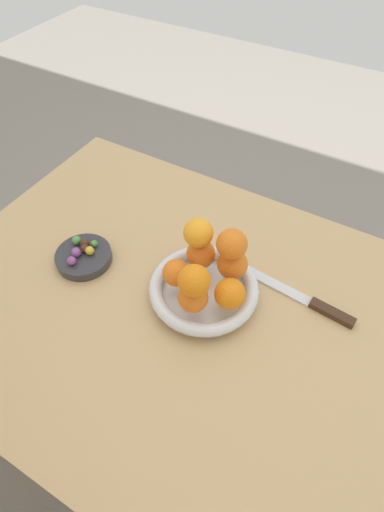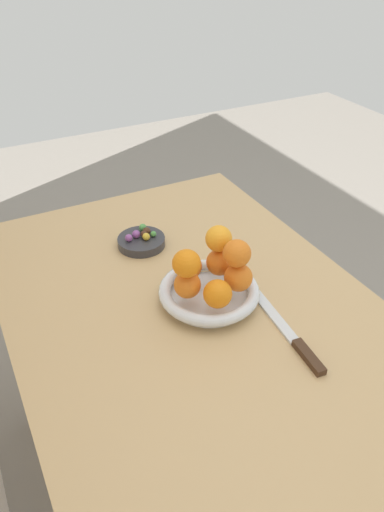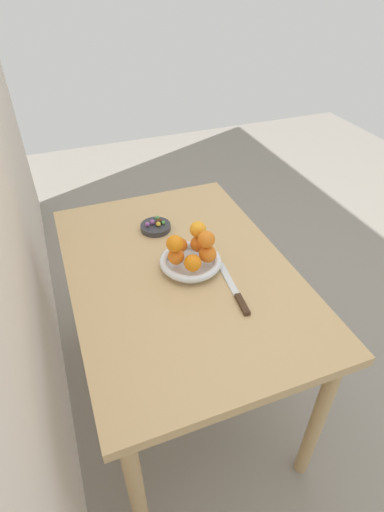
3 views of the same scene
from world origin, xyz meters
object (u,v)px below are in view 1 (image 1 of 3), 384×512
(candy_dish, at_px, (84,257))
(candy_ball_2, at_px, (94,244))
(dining_table, at_px, (194,332))
(orange_6, at_px, (198,233))
(candy_ball_3, at_px, (77,240))
(orange_3, at_px, (193,297))
(orange_1, at_px, (201,254))
(knife, at_px, (303,298))
(candy_ball_4, at_px, (85,248))
(candy_ball_1, at_px, (90,250))
(candy_ball_6, at_px, (72,261))
(orange_5, at_px, (232,244))
(orange_7, at_px, (194,281))
(orange_0, at_px, (232,264))
(orange_2, at_px, (176,273))
(candy_ball_0, at_px, (76,252))
(fruit_bowl, at_px, (205,290))
(candy_ball_5, at_px, (85,243))
(orange_4, at_px, (230,294))

(candy_dish, distance_m, candy_ball_2, 0.04)
(dining_table, relative_size, candy_dish, 9.17)
(orange_6, bearing_deg, candy_dish, 20.83)
(candy_ball_3, bearing_deg, orange_3, 175.29)
(orange_1, height_order, knife, orange_1)
(orange_1, xyz_separation_m, candy_ball_3, (0.27, 0.07, -0.04))
(candy_ball_4, height_order, knife, candy_ball_4)
(orange_1, height_order, candy_ball_1, orange_1)
(candy_dish, height_order, candy_ball_2, candy_ball_2)
(candy_ball_1, xyz_separation_m, candy_ball_6, (0.01, 0.04, -0.00))
(orange_5, height_order, orange_6, orange_5)
(orange_3, relative_size, orange_7, 0.97)
(candy_ball_2, relative_size, candy_ball_3, 0.76)
(orange_0, xyz_separation_m, knife, (-0.14, -0.04, -0.07))
(orange_2, bearing_deg, candy_ball_0, 8.98)
(orange_2, bearing_deg, fruit_bowl, -158.60)
(dining_table, height_order, candy_ball_5, candy_ball_5)
(orange_3, height_order, orange_5, orange_5)
(orange_0, distance_m, orange_2, 0.11)
(fruit_bowl, relative_size, orange_2, 4.07)
(fruit_bowl, bearing_deg, orange_0, -122.60)
(orange_7, bearing_deg, dining_table, -61.90)
(candy_ball_3, xyz_separation_m, candy_ball_5, (-0.02, -0.00, 0.00))
(candy_ball_1, distance_m, candy_ball_2, 0.02)
(candy_ball_4, distance_m, knife, 0.47)
(candy_ball_2, bearing_deg, knife, -166.34)
(knife, bearing_deg, candy_ball_0, 17.93)
(orange_4, relative_size, candy_ball_1, 3.09)
(candy_ball_4, bearing_deg, candy_ball_1, -169.89)
(orange_7, bearing_deg, candy_ball_5, -6.10)
(candy_dish, distance_m, candy_ball_3, 0.04)
(candy_dish, relative_size, orange_2, 2.24)
(orange_2, xyz_separation_m, candy_ball_0, (0.23, 0.04, -0.03))
(candy_ball_6, bearing_deg, knife, -159.25)
(fruit_bowl, distance_m, candy_ball_5, 0.28)
(candy_ball_5, bearing_deg, candy_ball_4, 129.51)
(orange_1, height_order, orange_3, orange_1)
(orange_5, xyz_separation_m, candy_ball_1, (0.29, 0.08, -0.10))
(orange_3, bearing_deg, orange_2, -31.01)
(orange_0, height_order, candy_ball_5, orange_0)
(candy_ball_3, bearing_deg, candy_dish, 149.66)
(dining_table, xyz_separation_m, orange_0, (-0.04, -0.09, 0.16))
(orange_3, distance_m, orange_6, 0.12)
(orange_5, relative_size, orange_6, 1.01)
(candy_dish, xyz_separation_m, orange_5, (-0.30, -0.09, 0.12))
(orange_3, xyz_separation_m, candy_ball_4, (0.28, -0.02, -0.04))
(candy_ball_1, relative_size, candy_ball_5, 0.93)
(orange_7, xyz_separation_m, candy_ball_1, (0.27, -0.02, -0.09))
(dining_table, bearing_deg, orange_0, -111.70)
(candy_ball_1, height_order, candy_ball_6, same)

